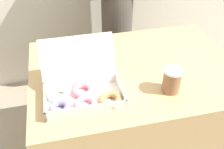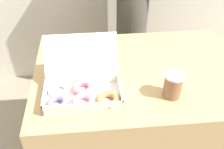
% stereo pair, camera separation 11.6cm
% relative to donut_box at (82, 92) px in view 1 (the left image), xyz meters
% --- Properties ---
extents(table, '(1.08, 0.76, 0.72)m').
position_rel_donut_box_xyz_m(table, '(0.30, 0.17, -0.40)').
color(table, tan).
rests_on(table, ground_plane).
extents(donut_box, '(0.35, 0.33, 0.22)m').
position_rel_donut_box_xyz_m(donut_box, '(0.00, 0.00, 0.00)').
color(donut_box, white).
rests_on(donut_box, table).
extents(coffee_cup, '(0.09, 0.09, 0.12)m').
position_rel_donut_box_xyz_m(coffee_cup, '(0.41, -0.04, 0.03)').
color(coffee_cup, '#8C6042').
rests_on(coffee_cup, table).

